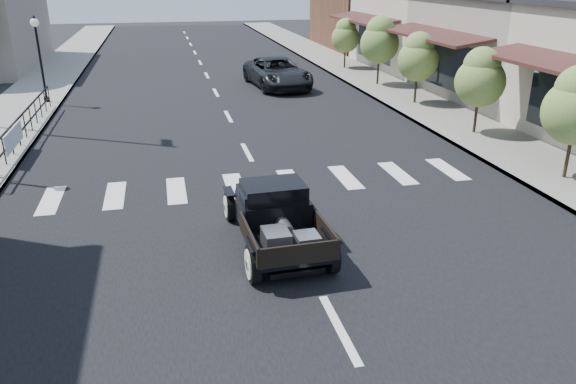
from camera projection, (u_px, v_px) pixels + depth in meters
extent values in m
plane|color=black|center=(297.00, 249.00, 12.04)|extent=(120.00, 120.00, 0.00)
cube|color=black|center=(220.00, 101.00, 25.65)|extent=(14.00, 80.00, 0.02)
cube|color=gray|center=(21.00, 109.00, 23.89)|extent=(3.00, 80.00, 0.15)
cube|color=gray|center=(394.00, 92.00, 27.36)|extent=(3.00, 80.00, 0.15)
cube|color=gray|center=(545.00, 48.00, 26.08)|extent=(10.00, 9.00, 4.50)
cube|color=beige|center=(451.00, 29.00, 34.25)|extent=(10.00, 9.00, 4.50)
cube|color=brown|center=(396.00, 0.00, 42.97)|extent=(11.00, 10.00, 7.00)
imported|color=black|center=(277.00, 73.00, 28.51)|extent=(2.99, 5.56, 1.48)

